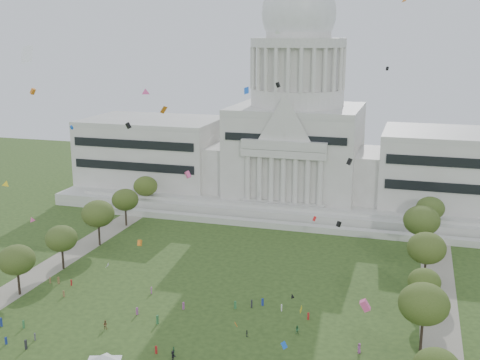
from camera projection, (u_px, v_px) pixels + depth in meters
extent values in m
cube|color=#BAB8AE|center=(295.00, 195.00, 217.18)|extent=(160.00, 60.00, 4.00)
cube|color=#BAB8AE|center=(274.00, 225.00, 186.70)|extent=(130.00, 3.00, 2.00)
cube|color=#BAB8AE|center=(280.00, 213.00, 193.80)|extent=(140.00, 3.00, 5.00)
cube|color=beige|center=(154.00, 152.00, 228.50)|extent=(50.00, 34.00, 22.00)
cube|color=beige|center=(460.00, 170.00, 197.84)|extent=(50.00, 34.00, 22.00)
cube|color=beige|center=(222.00, 165.00, 219.55)|extent=(12.00, 26.00, 16.00)
cube|color=beige|center=(372.00, 175.00, 204.50)|extent=(12.00, 26.00, 16.00)
cube|color=beige|center=(296.00, 152.00, 212.46)|extent=(44.00, 38.00, 28.00)
cube|color=beige|center=(284.00, 154.00, 193.09)|extent=(28.00, 3.00, 2.40)
cube|color=black|center=(133.00, 155.00, 212.02)|extent=(46.00, 0.40, 11.00)
cube|color=black|center=(463.00, 176.00, 181.36)|extent=(46.00, 0.40, 11.00)
cylinder|color=beige|center=(297.00, 97.00, 207.87)|extent=(32.00, 32.00, 6.00)
cylinder|color=beige|center=(298.00, 68.00, 205.50)|extent=(28.00, 28.00, 14.00)
cylinder|color=#BAB8AE|center=(298.00, 42.00, 203.49)|extent=(32.40, 32.40, 3.00)
cylinder|color=beige|center=(299.00, 26.00, 202.19)|extent=(22.00, 22.00, 8.00)
ellipsoid|color=silver|center=(299.00, 13.00, 201.24)|extent=(25.00, 25.00, 26.20)
cube|color=gray|center=(41.00, 273.00, 151.92)|extent=(8.00, 160.00, 0.04)
cube|color=gray|center=(440.00, 324.00, 125.16)|extent=(8.00, 160.00, 0.04)
cylinder|color=black|center=(19.00, 283.00, 138.63)|extent=(0.56, 0.56, 5.47)
ellipsoid|color=#37491B|center=(17.00, 260.00, 137.26)|extent=(8.42, 8.42, 6.89)
cylinder|color=black|center=(421.00, 336.00, 113.80)|extent=(0.56, 0.56, 6.20)
ellipsoid|color=#364C18|center=(424.00, 304.00, 112.25)|extent=(9.55, 9.55, 7.82)
cylinder|color=black|center=(63.00, 259.00, 153.85)|extent=(0.56, 0.56, 5.27)
ellipsoid|color=#394E1E|center=(61.00, 238.00, 152.53)|extent=(8.12, 8.12, 6.65)
cylinder|color=black|center=(423.00, 303.00, 129.80)|extent=(0.56, 0.56, 4.56)
ellipsoid|color=#364C18|center=(424.00, 282.00, 128.66)|extent=(7.01, 7.01, 5.74)
cylinder|color=black|center=(99.00, 235.00, 170.98)|extent=(0.56, 0.56, 6.03)
ellipsoid|color=#3C4E1D|center=(98.00, 214.00, 169.47)|extent=(9.29, 9.29, 7.60)
cylinder|color=black|center=(425.00, 273.00, 144.01)|extent=(0.56, 0.56, 5.97)
ellipsoid|color=#394A1A|center=(427.00, 248.00, 142.52)|extent=(9.19, 9.19, 7.52)
cylinder|color=black|center=(126.00, 217.00, 188.67)|extent=(0.56, 0.56, 5.41)
ellipsoid|color=#344816|center=(125.00, 200.00, 187.32)|extent=(8.33, 8.33, 6.81)
cylinder|color=black|center=(420.00, 244.00, 163.08)|extent=(0.56, 0.56, 6.37)
ellipsoid|color=#36491A|center=(422.00, 220.00, 161.48)|extent=(9.82, 9.82, 8.03)
cylinder|color=black|center=(146.00, 202.00, 206.02)|extent=(0.56, 0.56, 5.32)
ellipsoid|color=#3D5117|center=(146.00, 186.00, 204.68)|extent=(8.19, 8.19, 6.70)
cylinder|color=black|center=(429.00, 227.00, 179.19)|extent=(0.56, 0.56, 5.47)
ellipsoid|color=#364B1C|center=(430.00, 208.00, 177.82)|extent=(8.42, 8.42, 6.89)
pyramid|color=white|center=(103.00, 359.00, 104.73)|extent=(10.39, 10.39, 1.95)
imported|color=#994C8C|center=(359.00, 348.00, 113.47)|extent=(1.00, 1.16, 2.01)
imported|color=#33723F|center=(297.00, 330.00, 120.62)|extent=(1.02, 0.78, 1.86)
imported|color=#33723F|center=(174.00, 351.00, 112.79)|extent=(0.94, 1.14, 1.70)
imported|color=#26262B|center=(173.00, 355.00, 111.04)|extent=(1.76, 1.71, 1.90)
imported|color=olive|center=(105.00, 325.00, 122.79)|extent=(0.98, 0.68, 1.89)
imported|color=#26262B|center=(247.00, 333.00, 119.63)|extent=(0.57, 0.89, 1.41)
cube|color=navy|center=(6.00, 341.00, 116.75)|extent=(0.34, 0.44, 1.49)
cube|color=#B21E1E|center=(156.00, 350.00, 113.31)|extent=(0.48, 0.41, 1.55)
cube|color=#B21E1E|center=(308.00, 316.00, 126.83)|extent=(0.44, 0.31, 1.55)
cube|color=#33723F|center=(24.00, 324.00, 123.11)|extent=(0.39, 0.51, 1.72)
cube|color=#B21E1E|center=(71.00, 283.00, 144.08)|extent=(0.28, 0.41, 1.45)
cube|color=#26262B|center=(26.00, 345.00, 114.89)|extent=(0.41, 0.56, 1.92)
cube|color=#994C8C|center=(151.00, 290.00, 139.50)|extent=(0.42, 0.50, 1.61)
cube|color=olive|center=(50.00, 280.00, 145.34)|extent=(0.46, 0.43, 1.49)
cube|color=navy|center=(263.00, 302.00, 133.35)|extent=(0.51, 0.40, 1.68)
cube|color=silver|center=(282.00, 308.00, 130.78)|extent=(0.34, 0.44, 1.48)
cube|color=#994C8C|center=(183.00, 306.00, 131.54)|extent=(0.38, 0.50, 1.66)
cube|color=#4C4C51|center=(35.00, 337.00, 118.26)|extent=(0.41, 0.47, 1.52)
cube|color=#994C8C|center=(137.00, 311.00, 128.99)|extent=(0.37, 0.49, 1.65)
cube|color=#33723F|center=(235.00, 305.00, 131.80)|extent=(0.55, 0.53, 1.77)
cube|color=#26262B|center=(252.00, 304.00, 132.33)|extent=(0.35, 0.51, 1.81)
cube|color=#33723F|center=(157.00, 320.00, 124.87)|extent=(0.37, 0.55, 1.94)
cube|color=navy|center=(1.00, 322.00, 123.85)|extent=(0.58, 0.50, 1.88)
cube|color=olive|center=(64.00, 294.00, 137.80)|extent=(0.46, 0.39, 1.49)
cube|color=olive|center=(58.00, 280.00, 145.08)|extent=(0.40, 0.51, 1.70)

